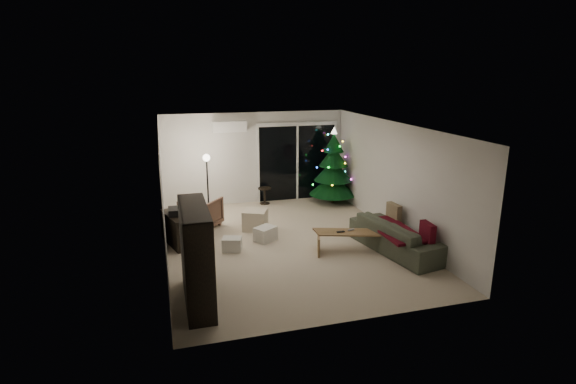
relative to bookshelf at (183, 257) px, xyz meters
name	(u,v)px	position (x,y,z in m)	size (l,w,h in m)	color
room	(289,180)	(2.71, 3.53, 0.22)	(6.50, 7.51, 2.60)	beige
bookshelf	(183,257)	(0.00, 0.00, 0.00)	(0.40, 1.59, 1.59)	black
media_cabinet	(178,229)	(0.00, 2.62, -0.46)	(0.40, 1.06, 0.66)	black
stereo	(177,211)	(0.00, 2.62, -0.06)	(0.34, 0.40, 0.14)	black
armchair	(201,213)	(0.58, 3.54, -0.43)	(0.78, 0.80, 0.73)	brown
ottoman	(255,220)	(1.77, 3.07, -0.56)	(0.52, 0.52, 0.46)	beige
cardboard_box_a	(232,244)	(1.04, 1.95, -0.66)	(0.39, 0.29, 0.28)	beige
cardboard_box_b	(265,234)	(1.83, 2.30, -0.64)	(0.44, 0.33, 0.31)	beige
side_table	(265,196)	(2.44, 5.02, -0.57)	(0.37, 0.37, 0.46)	black
floor_lamp	(208,187)	(0.83, 4.29, -0.02)	(0.25, 0.25, 1.54)	black
sofa	(398,236)	(4.30, 1.01, -0.47)	(2.21, 0.86, 0.65)	#4C543F
sofa_throw	(394,230)	(4.20, 1.01, -0.33)	(0.69, 1.59, 0.05)	#550511
cushion_a	(394,213)	(4.55, 1.66, -0.21)	(0.13, 0.42, 0.42)	#877A57
cushion_b	(427,234)	(4.55, 0.36, -0.21)	(0.13, 0.42, 0.42)	#550511
coffee_table	(347,241)	(3.32, 1.31, -0.59)	(1.30, 0.46, 0.41)	olive
remote_a	(341,232)	(3.17, 1.31, -0.37)	(0.16, 0.05, 0.02)	black
remote_b	(351,230)	(3.42, 1.36, -0.37)	(0.15, 0.04, 0.02)	slate
christmas_tree	(333,166)	(4.30, 4.63, 0.26)	(1.31, 1.31, 2.11)	black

